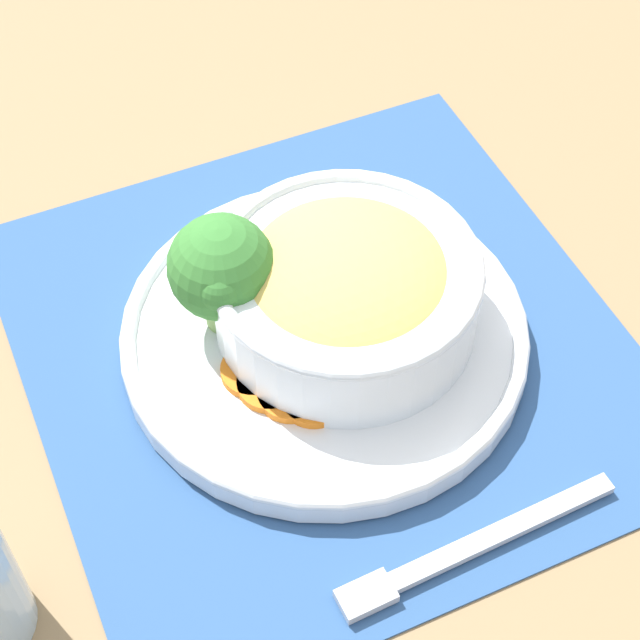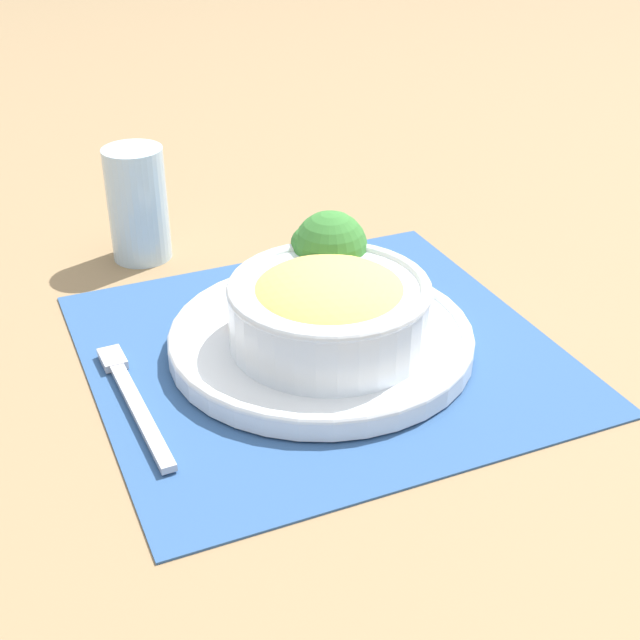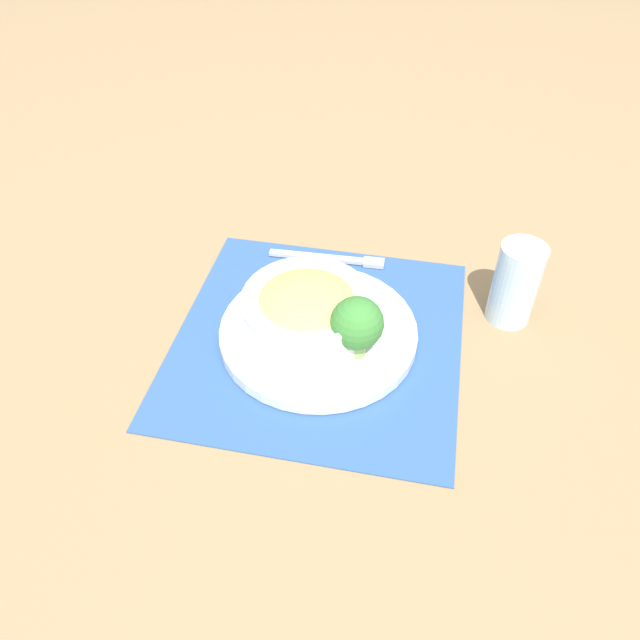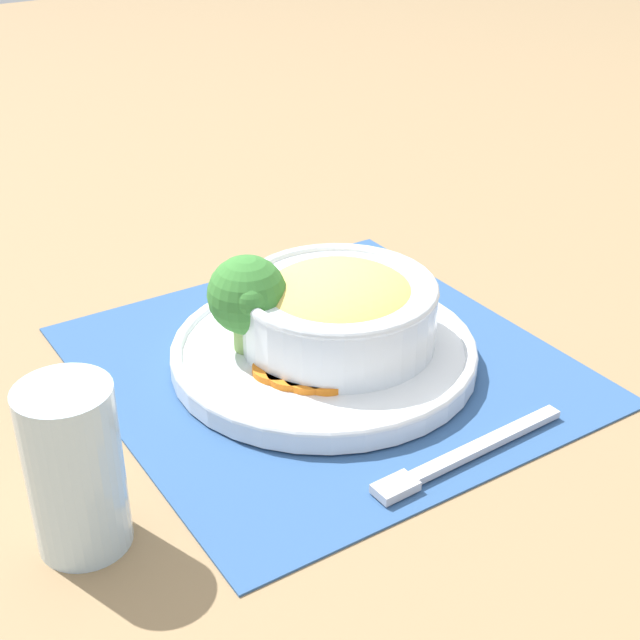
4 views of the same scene
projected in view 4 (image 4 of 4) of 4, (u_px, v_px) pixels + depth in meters
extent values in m
plane|color=#8C704C|center=(324.00, 366.00, 0.80)|extent=(4.00, 4.00, 0.00)
cube|color=#2D5184|center=(324.00, 364.00, 0.80)|extent=(0.42, 0.41, 0.00)
cylinder|color=silver|center=(324.00, 354.00, 0.79)|extent=(0.27, 0.27, 0.02)
torus|color=silver|center=(324.00, 346.00, 0.79)|extent=(0.27, 0.27, 0.01)
cylinder|color=silver|center=(341.00, 317.00, 0.78)|extent=(0.17, 0.17, 0.05)
torus|color=silver|center=(341.00, 290.00, 0.77)|extent=(0.17, 0.17, 0.01)
ellipsoid|color=#E0B75B|center=(341.00, 303.00, 0.77)|extent=(0.14, 0.14, 0.06)
cylinder|color=#84AD5B|center=(249.00, 335.00, 0.78)|extent=(0.03, 0.03, 0.03)
sphere|color=#387A33|center=(247.00, 295.00, 0.76)|extent=(0.07, 0.07, 0.07)
sphere|color=#387A33|center=(250.00, 301.00, 0.74)|extent=(0.03, 0.03, 0.03)
sphere|color=#387A33|center=(243.00, 282.00, 0.77)|extent=(0.03, 0.03, 0.03)
cylinder|color=orange|center=(277.00, 369.00, 0.75)|extent=(0.04, 0.04, 0.01)
cylinder|color=orange|center=(292.00, 375.00, 0.74)|extent=(0.04, 0.04, 0.01)
cylinder|color=orange|center=(309.00, 378.00, 0.74)|extent=(0.04, 0.04, 0.01)
cylinder|color=orange|center=(327.00, 379.00, 0.74)|extent=(0.04, 0.04, 0.01)
cylinder|color=silver|center=(75.00, 469.00, 0.57)|extent=(0.06, 0.06, 0.12)
cylinder|color=silver|center=(79.00, 495.00, 0.58)|extent=(0.05, 0.05, 0.07)
cube|color=#B7B7BC|center=(473.00, 450.00, 0.68)|extent=(0.01, 0.18, 0.01)
cube|color=#B7B7BC|center=(395.00, 487.00, 0.64)|extent=(0.02, 0.03, 0.01)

